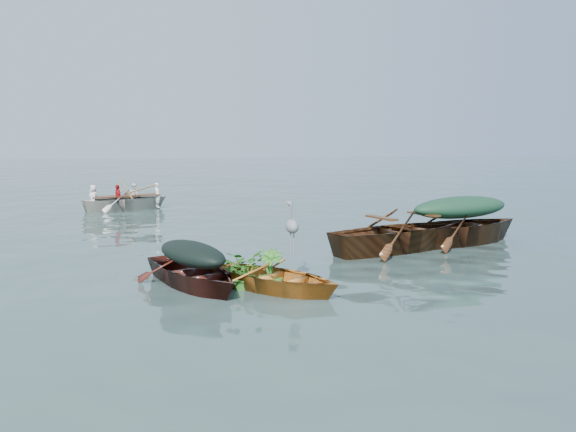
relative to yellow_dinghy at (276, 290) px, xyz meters
name	(u,v)px	position (x,y,z in m)	size (l,w,h in m)	color
ground	(273,253)	(0.60, 3.03, 0.00)	(140.00, 140.00, 0.00)	#374E49
yellow_dinghy	(276,290)	(0.00, 0.00, 0.00)	(1.28, 2.95, 0.78)	orange
dark_covered_boat	(193,286)	(-1.31, 0.57, 0.00)	(1.26, 3.40, 0.83)	#4D1A11
green_tarp_boat	(460,244)	(5.16, 3.10, 0.00)	(1.56, 5.02, 1.21)	#4B2811
open_wooden_boat	(402,250)	(3.48, 2.67, 0.00)	(1.60, 5.13, 1.25)	#583216
rowed_boat	(127,210)	(-2.90, 11.83, 0.00)	(1.26, 4.19, 0.99)	silver
dark_tarp_cover	(192,251)	(-1.31, 0.57, 0.62)	(0.70, 1.87, 0.40)	black
green_tarp_cover	(461,208)	(5.16, 3.10, 0.87)	(0.86, 2.76, 0.52)	#173823
thwart_benches	(403,222)	(3.48, 2.67, 0.64)	(0.96, 2.56, 0.04)	#41240F
heron	(292,235)	(0.38, 0.40, 0.85)	(0.28, 0.40, 0.92)	gray
dinghy_weeds	(250,245)	(-0.35, 0.43, 0.69)	(0.70, 0.90, 0.60)	#1F6219
rowers	(126,185)	(-2.90, 11.83, 0.88)	(1.13, 2.94, 0.76)	white
oars	(126,195)	(-2.90, 11.83, 0.53)	(2.60, 0.60, 0.06)	olive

